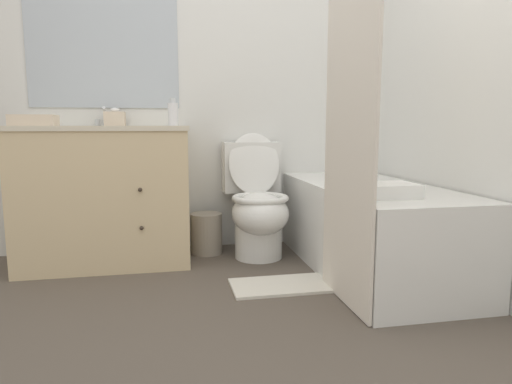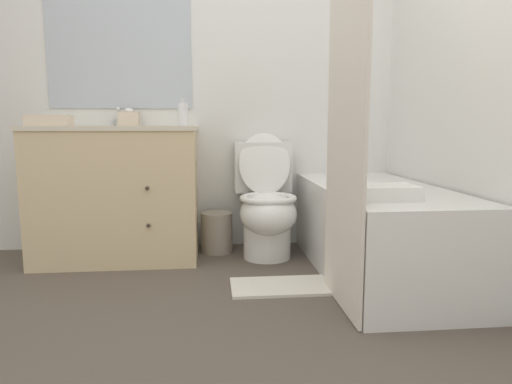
% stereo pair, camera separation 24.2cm
% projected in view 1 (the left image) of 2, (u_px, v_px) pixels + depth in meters
% --- Properties ---
extents(ground_plane, '(14.00, 14.00, 0.00)m').
position_uv_depth(ground_plane, '(259.00, 356.00, 1.75)').
color(ground_plane, brown).
extents(wall_back, '(8.00, 0.06, 2.50)m').
position_uv_depth(wall_back, '(209.00, 72.00, 3.21)').
color(wall_back, silver).
rests_on(wall_back, ground_plane).
extents(wall_right, '(0.05, 2.67, 2.50)m').
position_uv_depth(wall_right, '(442.00, 60.00, 2.62)').
color(wall_right, silver).
rests_on(wall_right, ground_plane).
extents(vanity_cabinet, '(1.04, 0.60, 0.87)m').
position_uv_depth(vanity_cabinet, '(105.00, 194.00, 2.89)').
color(vanity_cabinet, beige).
rests_on(vanity_cabinet, ground_plane).
extents(sink_faucet, '(0.14, 0.12, 0.12)m').
position_uv_depth(sink_faucet, '(106.00, 120.00, 3.02)').
color(sink_faucet, silver).
rests_on(sink_faucet, vanity_cabinet).
extents(toilet, '(0.40, 0.63, 0.83)m').
position_uv_depth(toilet, '(257.00, 205.00, 3.05)').
color(toilet, white).
rests_on(toilet, ground_plane).
extents(bathtub, '(0.68, 1.53, 0.52)m').
position_uv_depth(bathtub, '(370.00, 227.00, 2.76)').
color(bathtub, white).
rests_on(bathtub, ground_plane).
extents(shower_curtain, '(0.01, 0.59, 1.94)m').
position_uv_depth(shower_curtain, '(350.00, 104.00, 2.14)').
color(shower_curtain, silver).
rests_on(shower_curtain, ground_plane).
extents(wastebasket, '(0.22, 0.22, 0.28)m').
position_uv_depth(wastebasket, '(206.00, 233.00, 3.14)').
color(wastebasket, gray).
rests_on(wastebasket, ground_plane).
extents(tissue_box, '(0.13, 0.12, 0.12)m').
position_uv_depth(tissue_box, '(115.00, 118.00, 3.01)').
color(tissue_box, beige).
rests_on(tissue_box, vanity_cabinet).
extents(soap_dispenser, '(0.07, 0.07, 0.17)m').
position_uv_depth(soap_dispenser, '(173.00, 114.00, 2.88)').
color(soap_dispenser, silver).
rests_on(soap_dispenser, vanity_cabinet).
extents(hand_towel_folded, '(0.25, 0.17, 0.06)m').
position_uv_depth(hand_towel_folded, '(34.00, 120.00, 2.62)').
color(hand_towel_folded, beige).
rests_on(hand_towel_folded, vanity_cabinet).
extents(bath_towel_folded, '(0.30, 0.22, 0.07)m').
position_uv_depth(bath_towel_folded, '(385.00, 190.00, 2.26)').
color(bath_towel_folded, white).
rests_on(bath_towel_folded, bathtub).
extents(bath_mat, '(0.54, 0.30, 0.02)m').
position_uv_depth(bath_mat, '(281.00, 285.00, 2.50)').
color(bath_mat, silver).
rests_on(bath_mat, ground_plane).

